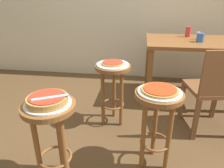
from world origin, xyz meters
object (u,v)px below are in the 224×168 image
object	(u,v)px
stool_leftside	(113,82)
condiment_shaker	(198,36)
dining_table	(191,49)
cup_far_edge	(188,32)
pizza_server_knife	(50,97)
pizza_leftside	(113,63)
wooden_chair	(214,88)
cup_near_edge	(200,38)
stool_middle	(157,114)
stool_foreground	(51,127)
serving_plate_foreground	(48,103)
serving_plate_leftside	(113,64)
pizza_middle	(160,90)
serving_plate_middle	(160,92)
pizza_foreground	(47,99)

from	to	relation	value
stool_leftside	condiment_shaker	xyz separation A→B (m)	(0.93, 0.76, 0.33)
dining_table	condiment_shaker	bearing A→B (deg)	40.07
cup_far_edge	pizza_server_knife	size ratio (longest dim) A/B	0.56
pizza_leftside	cup_far_edge	distance (m)	1.24
cup_far_edge	wooden_chair	distance (m)	1.01
stool_leftside	cup_near_edge	size ratio (longest dim) A/B	6.44
stool_middle	cup_far_edge	size ratio (longest dim) A/B	5.09
stool_foreground	pizza_server_knife	bearing A→B (deg)	-33.69
stool_middle	wooden_chair	bearing A→B (deg)	43.03
serving_plate_foreground	pizza_server_knife	size ratio (longest dim) A/B	1.33
stool_leftside	cup_near_edge	world-z (taller)	cup_near_edge
stool_foreground	pizza_server_knife	size ratio (longest dim) A/B	2.87
stool_leftside	serving_plate_leftside	distance (m)	0.18
serving_plate_foreground	pizza_middle	distance (m)	0.75
stool_middle	serving_plate_middle	size ratio (longest dim) A/B	2.07
pizza_foreground	stool_leftside	distance (m)	0.89
cup_near_edge	pizza_leftside	bearing A→B (deg)	-146.03
dining_table	pizza_server_knife	size ratio (longest dim) A/B	4.87
pizza_server_knife	pizza_foreground	bearing A→B (deg)	119.77
serving_plate_leftside	cup_far_edge	world-z (taller)	cup_far_edge
dining_table	serving_plate_leftside	bearing A→B (deg)	-140.80
serving_plate_leftside	wooden_chair	distance (m)	0.95
stool_middle	serving_plate_leftside	world-z (taller)	serving_plate_leftside
stool_middle	condiment_shaker	size ratio (longest dim) A/B	7.11
stool_foreground	condiment_shaker	distance (m)	2.02
pizza_leftside	stool_middle	bearing A→B (deg)	-53.78
dining_table	condiment_shaker	world-z (taller)	condiment_shaker
cup_far_edge	pizza_foreground	bearing A→B (deg)	-123.52
pizza_middle	stool_foreground	bearing A→B (deg)	-159.51
stool_foreground	dining_table	size ratio (longest dim) A/B	0.59
serving_plate_foreground	pizza_foreground	size ratio (longest dim) A/B	1.16
cup_far_edge	condiment_shaker	xyz separation A→B (m)	(0.09, -0.15, -0.02)
serving_plate_foreground	pizza_foreground	bearing A→B (deg)	0.00
pizza_foreground	pizza_leftside	size ratio (longest dim) A/B	1.16
condiment_shaker	pizza_server_knife	bearing A→B (deg)	-127.07
serving_plate_middle	condiment_shaker	bearing A→B (deg)	67.96
stool_foreground	pizza_middle	size ratio (longest dim) A/B	2.46
stool_leftside	serving_plate_leftside	xyz separation A→B (m)	(0.00, -0.00, 0.18)
stool_middle	cup_near_edge	world-z (taller)	cup_near_edge
pizza_server_knife	cup_far_edge	bearing A→B (deg)	30.94
cup_far_edge	stool_foreground	bearing A→B (deg)	-123.52
serving_plate_foreground	wooden_chair	bearing A→B (deg)	31.69
stool_middle	pizza_leftside	bearing A→B (deg)	126.22
pizza_middle	condiment_shaker	distance (m)	1.41
pizza_foreground	wooden_chair	xyz separation A→B (m)	(1.24, 0.76, -0.20)
serving_plate_middle	cup_far_edge	bearing A→B (deg)	73.29
serving_plate_leftside	cup_near_edge	world-z (taller)	cup_near_edge
pizza_middle	cup_near_edge	xyz separation A→B (m)	(0.52, 1.16, 0.14)
stool_middle	cup_near_edge	size ratio (longest dim) A/B	6.44
stool_leftside	dining_table	size ratio (longest dim) A/B	0.59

